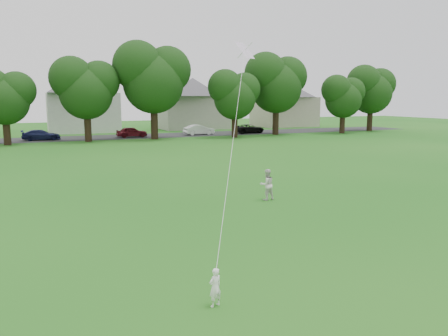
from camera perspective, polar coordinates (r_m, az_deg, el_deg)
name	(u,v)px	position (r m, az deg, el deg)	size (l,w,h in m)	color
ground	(261,252)	(13.48, 4.91, -10.85)	(160.00, 160.00, 0.00)	#175E15
street	(93,138)	(53.69, -16.77, 3.80)	(90.00, 7.00, 0.01)	#2D2D30
toddler	(215,287)	(10.03, -1.17, -15.31)	(0.32, 0.21, 0.89)	white
older_boy	(267,185)	(19.93, 5.61, -2.18)	(0.69, 0.54, 1.42)	silver
kite	(235,129)	(14.08, 1.39, 5.14)	(2.99, 4.80, 11.54)	white
tree_row	(141,83)	(48.95, -10.74, 10.85)	(79.73, 9.47, 11.14)	black
parked_cars	(61,134)	(52.36, -20.55, 4.16)	(54.85, 2.40, 1.28)	black
house_row	(87,97)	(63.50, -17.51, 8.84)	(77.23, 14.11, 9.93)	beige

